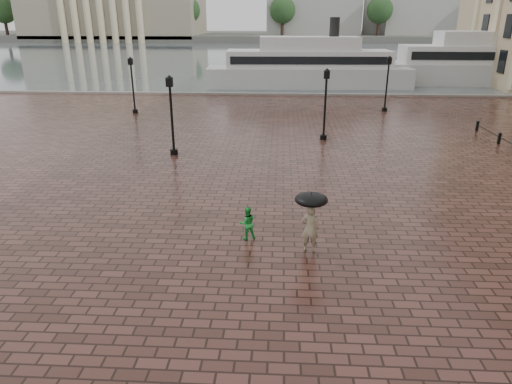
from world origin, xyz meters
The scene contains 12 objects.
ground centered at (0.00, 0.00, 0.00)m, with size 300.00×300.00×0.00m, color #382019.
harbour_water centered at (0.00, 92.00, 0.00)m, with size 240.00×240.00×0.00m, color #475357.
quay_edge centered at (0.00, 32.00, 0.00)m, with size 80.00×0.60×0.30m, color slate.
far_shore centered at (0.00, 160.00, 1.00)m, with size 300.00×60.00×2.00m, color #4C4C47.
distant_skyline centered at (48.14, 150.00, 9.45)m, with size 102.50×22.00×33.00m.
far_trees centered at (0.00, 138.00, 9.42)m, with size 188.00×8.00×13.50m.
street_lamps centered at (-1.50, 17.50, 2.33)m, with size 21.44×14.44×4.40m.
adult_pedestrian centered at (1.25, -1.39, 0.84)m, with size 0.61×0.40×1.67m, color gray.
child_pedestrian centered at (-0.94, -0.59, 0.62)m, with size 0.60×0.47×1.23m, color green.
ferry_near centered at (3.17, 38.29, 2.25)m, with size 23.04×6.34×7.49m.
ferry_far centered at (24.42, 41.78, 2.46)m, with size 25.08×6.59×8.18m.
umbrella centered at (1.25, -1.39, 1.89)m, with size 1.10×1.10×1.14m.
Camera 1 is at (0.20, -15.36, 7.51)m, focal length 32.00 mm.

